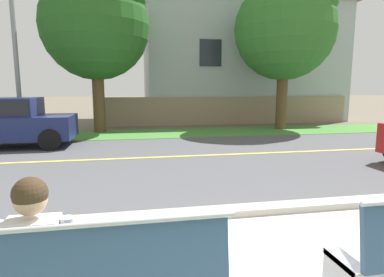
{
  "coord_description": "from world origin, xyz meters",
  "views": [
    {
      "loc": [
        -1.13,
        -1.91,
        1.81
      ],
      "look_at": [
        -0.16,
        3.25,
        1.0
      ],
      "focal_mm": 30.14,
      "sensor_mm": 36.0,
      "label": 1
    }
  ],
  "objects_px": {
    "streetlamp": "(15,26)",
    "seated_person_white": "(39,254)",
    "car_navy_near": "(0,120)",
    "shade_tree_centre": "(289,22)",
    "shade_tree_left": "(98,17)"
  },
  "relations": [
    {
      "from": "streetlamp",
      "to": "shade_tree_centre",
      "type": "height_order",
      "value": "shade_tree_centre"
    },
    {
      "from": "car_navy_near",
      "to": "streetlamp",
      "type": "relative_size",
      "value": 0.62
    },
    {
      "from": "shade_tree_left",
      "to": "shade_tree_centre",
      "type": "height_order",
      "value": "shade_tree_centre"
    },
    {
      "from": "seated_person_white",
      "to": "streetlamp",
      "type": "relative_size",
      "value": 0.18
    },
    {
      "from": "car_navy_near",
      "to": "shade_tree_left",
      "type": "relative_size",
      "value": 0.6
    },
    {
      "from": "shade_tree_centre",
      "to": "car_navy_near",
      "type": "bearing_deg",
      "value": -166.07
    },
    {
      "from": "streetlamp",
      "to": "shade_tree_centre",
      "type": "xyz_separation_m",
      "value": [
        10.75,
        0.66,
        0.68
      ]
    },
    {
      "from": "car_navy_near",
      "to": "streetlamp",
      "type": "xyz_separation_m",
      "value": [
        0.03,
        2.01,
        3.14
      ]
    },
    {
      "from": "streetlamp",
      "to": "shade_tree_left",
      "type": "bearing_deg",
      "value": 20.31
    },
    {
      "from": "seated_person_white",
      "to": "car_navy_near",
      "type": "relative_size",
      "value": 0.29
    },
    {
      "from": "car_navy_near",
      "to": "streetlamp",
      "type": "distance_m",
      "value": 3.73
    },
    {
      "from": "streetlamp",
      "to": "seated_person_white",
      "type": "bearing_deg",
      "value": -72.76
    },
    {
      "from": "shade_tree_left",
      "to": "shade_tree_centre",
      "type": "relative_size",
      "value": 0.99
    },
    {
      "from": "shade_tree_centre",
      "to": "seated_person_white",
      "type": "bearing_deg",
      "value": -123.64
    },
    {
      "from": "shade_tree_left",
      "to": "seated_person_white",
      "type": "bearing_deg",
      "value": -87.49
    }
  ]
}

